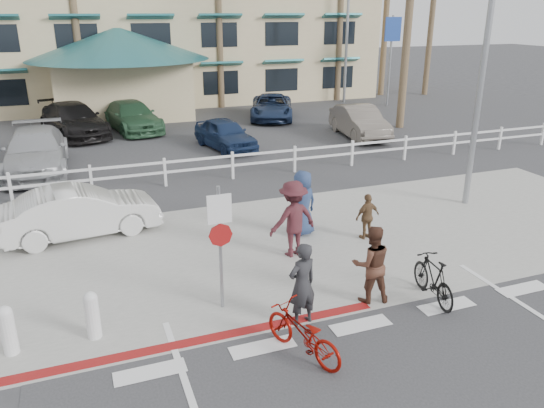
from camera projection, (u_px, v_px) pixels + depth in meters
name	position (u px, v px, depth m)	size (l,w,h in m)	color
ground	(377.00, 343.00, 9.65)	(140.00, 140.00, 0.00)	#333335
sidewalk_plaza	(285.00, 246.00, 13.60)	(22.00, 7.00, 0.01)	gray
cross_street	(239.00, 197.00, 17.12)	(40.00, 5.00, 0.01)	#333335
parking_lot	(180.00, 136.00, 25.47)	(50.00, 16.00, 0.01)	#333335
curb_red	(200.00, 340.00, 9.71)	(7.00, 0.25, 0.02)	maroon
rail_fence	(235.00, 165.00, 18.87)	(29.40, 0.16, 1.00)	silver
building	(166.00, 11.00, 35.60)	(28.00, 16.00, 11.30)	#CFBC8E
sign_post	(220.00, 242.00, 10.32)	(0.50, 0.10, 2.90)	gray
bollard_0	(92.00, 315.00, 9.66)	(0.26, 0.26, 0.95)	silver
bollard_1	(8.00, 330.00, 9.20)	(0.26, 0.26, 0.95)	silver
streetlight_0	(485.00, 55.00, 15.08)	(0.60, 2.00, 9.00)	gray
streetlight_1	(347.00, 26.00, 33.06)	(0.60, 2.00, 9.50)	gray
info_sign	(390.00, 60.00, 32.64)	(1.20, 0.16, 5.60)	navy
bike_red	(303.00, 333.00, 9.14)	(0.61, 1.74, 0.91)	#790903
rider_red	(302.00, 284.00, 9.98)	(0.61, 0.40, 1.69)	#242427
bike_black	(433.00, 279.00, 10.95)	(0.45, 1.61, 0.97)	black
rider_black	(371.00, 264.00, 10.79)	(0.81, 0.63, 1.67)	#4D2C1F
pedestrian_a	(293.00, 219.00, 12.81)	(1.23, 0.71, 1.91)	#421A1F
pedestrian_child	(367.00, 217.00, 13.86)	(0.73, 0.30, 1.24)	brown
pedestrian_b	(302.00, 203.00, 14.01)	(0.87, 0.57, 1.78)	navy
car_white_sedan	(81.00, 212.00, 14.04)	(1.42, 4.06, 1.34)	silver
lot_car_1	(36.00, 151.00, 19.61)	(2.18, 5.36, 1.56)	#9B9DA0
lot_car_2	(225.00, 134.00, 22.92)	(1.54, 3.83, 1.31)	#162648
lot_car_3	(359.00, 122.00, 24.98)	(1.56, 4.48, 1.48)	#6A6158
lot_car_4	(74.00, 120.00, 25.22)	(2.16, 5.31, 1.54)	black
lot_car_5	(272.00, 107.00, 29.20)	(2.21, 4.78, 1.33)	#192745
lot_car_6	(132.00, 116.00, 26.34)	(2.01, 4.94, 1.43)	#325C3C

